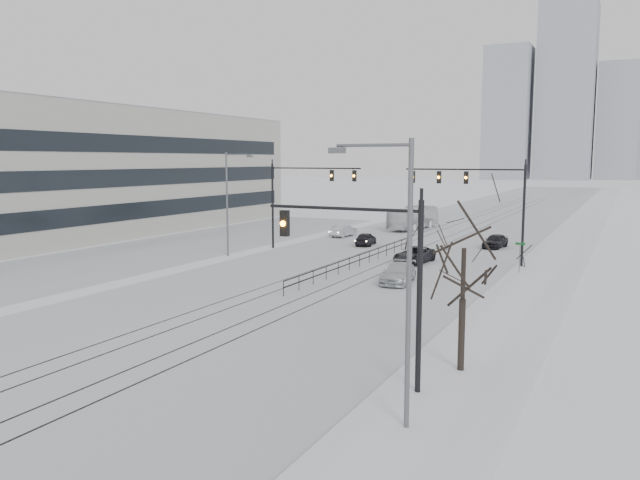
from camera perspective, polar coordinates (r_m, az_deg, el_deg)
The scene contains 22 objects.
ground at distance 25.27m, azimuth -24.68°, elevation -12.67°, with size 500.00×500.00×0.00m, color white.
road at distance 77.43m, azimuth 12.33°, elevation 0.99°, with size 22.00×260.00×0.02m, color silver.
sidewalk_east at distance 75.28m, azimuth 22.34°, elevation 0.48°, with size 5.00×260.00×0.16m, color white.
curb at distance 75.50m, azimuth 20.48°, elevation 0.57°, with size 0.10×260.00×0.12m, color gray.
parking_strip at distance 63.57m, azimuth -11.37°, elevation -0.34°, with size 14.00×60.00×0.03m, color silver.
tram_rails at distance 58.39m, azimuth 7.47°, elevation -0.92°, with size 5.30×180.00×0.01m.
office_building at distance 75.44m, azimuth -22.40°, elevation 5.81°, with size 20.20×62.20×14.11m.
skyline at distance 289.45m, azimuth 24.23°, elevation 11.14°, with size 96.00×48.00×72.00m.
traffic_mast_near at distance 22.47m, azimuth 5.20°, elevation -2.43°, with size 6.10×0.37×7.00m.
traffic_mast_ne at distance 50.83m, azimuth 14.44°, elevation 4.19°, with size 9.60×0.37×8.00m.
traffic_mast_nw at distance 57.61m, azimuth -1.82°, elevation 4.57°, with size 9.10×0.37×8.00m.
street_light_east at distance 18.93m, azimuth 7.30°, elevation -2.31°, with size 2.73×0.25×9.00m.
street_light_west at distance 54.45m, azimuth -8.25°, elevation 3.96°, with size 2.73×0.25×9.00m.
bare_tree at distance 24.60m, azimuth 13.01°, elevation -1.90°, with size 4.40×4.40×6.10m.
median_fence at distance 49.07m, azimuth 3.65°, elevation -1.85°, with size 0.06×24.00×1.00m.
street_sign at distance 47.64m, azimuth 17.81°, elevation -1.16°, with size 0.70×0.06×2.40m.
sedan_sb_inner at distance 61.30m, azimuth 4.21°, elevation 0.10°, with size 1.51×3.76×1.28m, color black.
sedan_sb_outer at distance 68.13m, azimuth 2.16°, elevation 0.85°, with size 1.37×3.93×1.30m, color #B2B3BA.
sedan_nb_front at distance 51.29m, azimuth 8.62°, elevation -1.37°, with size 2.18×4.73×1.31m, color black.
sedan_nb_right at distance 42.90m, azimuth 7.16°, elevation -3.05°, with size 1.85×4.55×1.32m, color #BABFC3.
sedan_nb_far at distance 61.63m, azimuth 15.73°, elevation -0.10°, with size 1.58×3.92×1.33m, color black.
box_truck at distance 76.15m, azimuth 8.54°, elevation 1.99°, with size 2.28×9.75×2.71m, color silver.
Camera 1 is at (18.83, -14.63, 8.37)m, focal length 35.00 mm.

